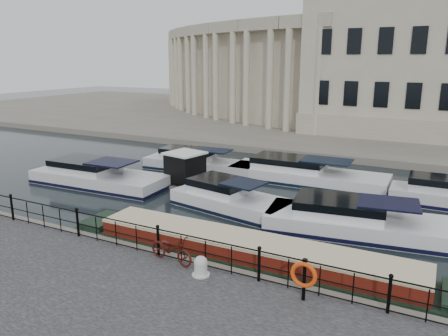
# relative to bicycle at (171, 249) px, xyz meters

# --- Properties ---
(ground_plane) EXTENTS (160.00, 160.00, 0.00)m
(ground_plane) POSITION_rel_bicycle_xyz_m (-0.70, 2.43, -1.05)
(ground_plane) COLOR black
(ground_plane) RESTS_ON ground
(far_bank) EXTENTS (120.00, 42.00, 0.55)m
(far_bank) POSITION_rel_bicycle_xyz_m (-0.70, 41.43, -0.77)
(far_bank) COLOR #6B665B
(far_bank) RESTS_ON ground_plane
(railing) EXTENTS (24.14, 0.14, 1.22)m
(railing) POSITION_rel_bicycle_xyz_m (-0.70, 0.18, 0.15)
(railing) COLOR black
(railing) RESTS_ON near_quay
(civic_building) EXTENTS (53.55, 31.84, 16.85)m
(civic_building) POSITION_rel_bicycle_xyz_m (-1.70, 37.14, 5.99)
(civic_building) COLOR #ADA38C
(civic_building) RESTS_ON far_bank
(bicycle) EXTENTS (1.98, 0.95, 1.00)m
(bicycle) POSITION_rel_bicycle_xyz_m (0.00, 0.00, 0.00)
(bicycle) COLOR #44110C
(bicycle) RESTS_ON near_quay
(mooring_bollard) EXTENTS (0.61, 0.61, 0.69)m
(mooring_bollard) POSITION_rel_bicycle_xyz_m (1.43, -0.36, -0.18)
(mooring_bollard) COLOR silver
(mooring_bollard) RESTS_ON near_quay
(life_ring_post) EXTENTS (0.82, 0.21, 1.34)m
(life_ring_post) POSITION_rel_bicycle_xyz_m (4.95, -0.33, 0.34)
(life_ring_post) COLOR black
(life_ring_post) RESTS_ON near_quay
(narrowboat) EXTENTS (15.50, 2.22, 1.57)m
(narrowboat) POSITION_rel_bicycle_xyz_m (2.23, 1.77, -0.68)
(narrowboat) COLOR black
(narrowboat) RESTS_ON ground_plane
(harbour_hut) EXTENTS (3.18, 2.82, 2.17)m
(harbour_hut) POSITION_rel_bicycle_xyz_m (-5.75, 9.93, -0.10)
(harbour_hut) COLOR #6B665B
(harbour_hut) RESTS_ON ground_plane
(cabin_cruisers) EXTENTS (26.72, 10.47, 1.99)m
(cabin_cruisers) POSITION_rel_bicycle_xyz_m (-1.46, 10.36, -0.68)
(cabin_cruisers) COLOR silver
(cabin_cruisers) RESTS_ON ground_plane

